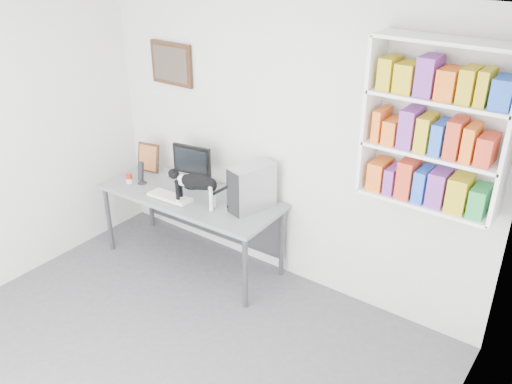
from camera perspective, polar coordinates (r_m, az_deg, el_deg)
room at (r=3.60m, az=-15.21°, el=-4.50°), size 4.01×4.01×2.70m
bookshelf at (r=4.08m, az=18.41°, el=6.55°), size 1.03×0.28×1.24m
wall_art at (r=5.54m, az=-8.89°, el=13.18°), size 0.52×0.04×0.42m
desk at (r=5.50m, az=-6.77°, el=-3.84°), size 1.88×0.78×0.77m
monitor at (r=5.40m, az=-6.70°, el=2.77°), size 0.44×0.27×0.44m
keyboard at (r=5.26m, az=-9.04°, el=-0.49°), size 0.45×0.20×0.03m
pc_tower at (r=4.93m, az=-0.42°, el=0.49°), size 0.30×0.47×0.43m
speaker at (r=5.58m, az=-12.00°, el=2.03°), size 0.12×0.12×0.24m
leaning_print at (r=5.84m, az=-11.27°, el=3.64°), size 0.27×0.15×0.31m
soup_can at (r=5.64m, az=-13.21°, el=1.40°), size 0.09×0.09×0.10m
cat at (r=5.01m, az=-6.26°, el=0.24°), size 0.57×0.29×0.34m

